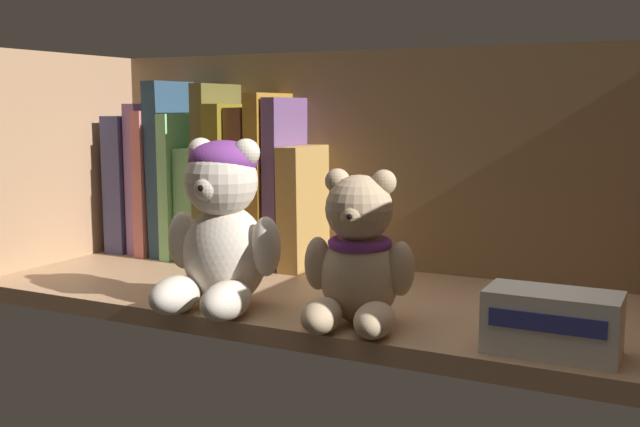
# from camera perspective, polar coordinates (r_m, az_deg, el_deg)

# --- Properties ---
(shelf_board) EXTENTS (0.78, 0.31, 0.02)m
(shelf_board) POSITION_cam_1_polar(r_m,az_deg,el_deg) (0.90, -0.75, -6.42)
(shelf_board) COLOR #A87F5B
(shelf_board) RESTS_ON ground
(shelf_back_panel) EXTENTS (0.80, 0.01, 0.31)m
(shelf_back_panel) POSITION_cam_1_polar(r_m,az_deg,el_deg) (1.02, 3.39, 3.49)
(shelf_back_panel) COLOR olive
(shelf_back_panel) RESTS_ON ground
(shelf_side_panel_left) EXTENTS (0.02, 0.33, 0.31)m
(shelf_side_panel_left) POSITION_cam_1_polar(r_m,az_deg,el_deg) (1.11, -19.26, 3.46)
(shelf_side_panel_left) COLOR #A87F5B
(shelf_side_panel_left) RESTS_ON ground
(book_0) EXTENTS (0.03, 0.12, 0.20)m
(book_0) POSITION_cam_1_polar(r_m,az_deg,el_deg) (1.18, -13.56, 2.27)
(book_0) COLOR #404274
(book_0) RESTS_ON shelf_board
(book_1) EXTENTS (0.02, 0.11, 0.22)m
(book_1) POSITION_cam_1_polar(r_m,az_deg,el_deg) (1.16, -12.43, 2.65)
(book_1) COLOR #956AA9
(book_1) RESTS_ON shelf_board
(book_2) EXTENTS (0.02, 0.13, 0.21)m
(book_2) POSITION_cam_1_polar(r_m,az_deg,el_deg) (1.14, -11.55, 2.37)
(book_2) COLOR #C66C6C
(book_2) RESTS_ON shelf_board
(book_3) EXTENTS (0.03, 0.12, 0.25)m
(book_3) POSITION_cam_1_polar(r_m,az_deg,el_deg) (1.13, -10.62, 3.36)
(book_3) COLOR navy
(book_3) RESTS_ON shelf_board
(book_4) EXTENTS (0.02, 0.14, 0.20)m
(book_4) POSITION_cam_1_polar(r_m,az_deg,el_deg) (1.12, -9.62, 2.17)
(book_4) COLOR #86CF85
(book_4) RESTS_ON shelf_board
(book_5) EXTENTS (0.03, 0.12, 0.16)m
(book_5) POSITION_cam_1_polar(r_m,az_deg,el_deg) (1.10, -8.44, 0.88)
(book_5) COLOR #7BC179
(book_5) RESTS_ON shelf_board
(book_6) EXTENTS (0.02, 0.13, 0.25)m
(book_6) POSITION_cam_1_polar(r_m,az_deg,el_deg) (1.08, -7.22, 3.12)
(book_6) COLOR brown
(book_6) RESTS_ON shelf_board
(book_7) EXTENTS (0.03, 0.15, 0.22)m
(book_7) POSITION_cam_1_polar(r_m,az_deg,el_deg) (1.07, -6.04, 2.35)
(book_7) COLOR olive
(book_7) RESTS_ON shelf_board
(book_8) EXTENTS (0.03, 0.12, 0.21)m
(book_8) POSITION_cam_1_polar(r_m,az_deg,el_deg) (1.05, -4.68, 2.15)
(book_8) COLOR brown
(book_8) RESTS_ON shelf_board
(book_9) EXTENTS (0.02, 0.13, 0.23)m
(book_9) POSITION_cam_1_polar(r_m,az_deg,el_deg) (1.04, -3.39, 2.60)
(book_9) COLOR #9E6C22
(book_9) RESTS_ON shelf_board
(book_10) EXTENTS (0.02, 0.12, 0.23)m
(book_10) POSITION_cam_1_polar(r_m,az_deg,el_deg) (1.03, -2.24, 2.38)
(book_10) COLOR #694978
(book_10) RESTS_ON shelf_board
(book_11) EXTENTS (0.03, 0.13, 0.16)m
(book_11) POSITION_cam_1_polar(r_m,az_deg,el_deg) (1.02, -0.84, 0.54)
(book_11) COLOR #B28541
(book_11) RESTS_ON shelf_board
(teddy_bear_larger) EXTENTS (0.13, 0.14, 0.18)m
(teddy_bear_larger) POSITION_cam_1_polar(r_m,az_deg,el_deg) (0.81, -7.50, -1.07)
(teddy_bear_larger) COLOR beige
(teddy_bear_larger) RESTS_ON shelf_board
(teddy_bear_smaller) EXTENTS (0.11, 0.12, 0.15)m
(teddy_bear_smaller) POSITION_cam_1_polar(r_m,az_deg,el_deg) (0.74, 2.87, -3.47)
(teddy_bear_smaller) COLOR tan
(teddy_bear_smaller) RESTS_ON shelf_board
(small_product_box) EXTENTS (0.11, 0.06, 0.06)m
(small_product_box) POSITION_cam_1_polar(r_m,az_deg,el_deg) (0.70, 17.10, -7.85)
(small_product_box) COLOR silver
(small_product_box) RESTS_ON shelf_board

